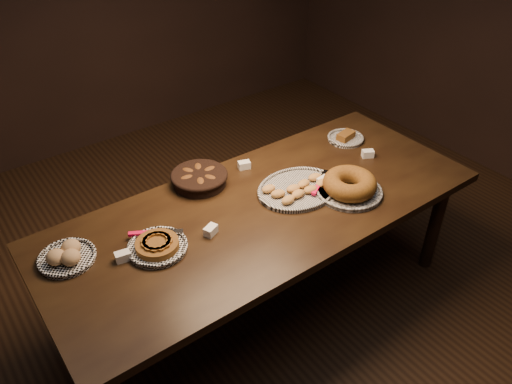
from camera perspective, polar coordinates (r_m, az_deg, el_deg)
ground at (r=3.18m, az=0.89°, el=-12.36°), size 5.00×5.00×0.00m
buffet_table at (r=2.72m, az=1.02°, el=-2.79°), size 2.40×1.00×0.75m
apple_tart_plate at (r=2.44m, az=-11.22°, el=-6.02°), size 0.30×0.31×0.06m
madeleine_platter at (r=2.77m, az=4.80°, el=0.38°), size 0.48×0.39×0.05m
bundt_cake_plate at (r=2.78m, az=10.61°, el=0.72°), size 0.40×0.42×0.11m
croissant_basket at (r=2.83m, az=-6.50°, el=1.67°), size 0.33×0.33×0.08m
bread_roll_plate at (r=2.49m, az=-20.84°, el=-6.84°), size 0.27×0.27×0.08m
loaf_plate at (r=3.30m, az=10.20°, el=6.13°), size 0.23×0.23×0.06m
tent_cards at (r=2.72m, az=0.65°, el=-0.13°), size 1.67×0.46×0.04m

